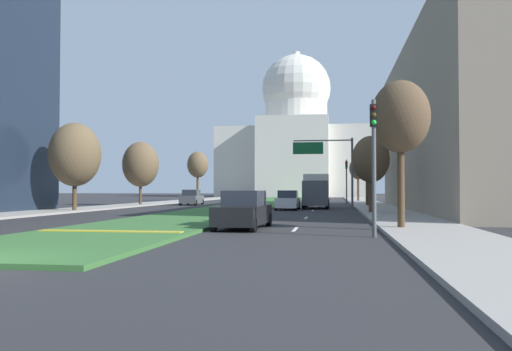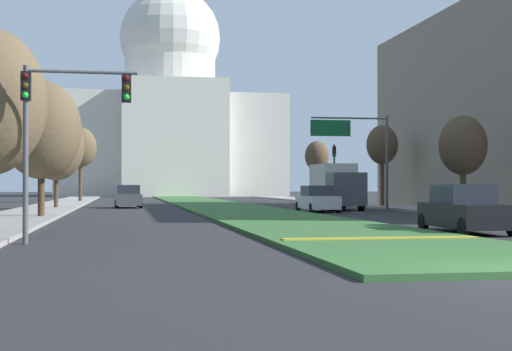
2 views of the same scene
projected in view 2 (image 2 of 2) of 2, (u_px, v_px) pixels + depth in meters
The scene contains 20 objects.
ground_plane at pixel (207, 204), 67.82m from camera, with size 260.00×260.00×0.00m, color #2B2B2D.
grass_median at pixel (214, 205), 62.41m from camera, with size 6.53×98.99×0.14m, color #386B33.
median_curb_nose at pixel (380, 238), 21.93m from camera, with size 5.88×0.50×0.04m, color gold.
lane_dashes_right at pixel (350, 212), 48.43m from camera, with size 0.16×43.78×0.01m.
sidewalk_left at pixel (50, 208), 54.78m from camera, with size 4.00×98.99×0.15m, color #9E9991.
sidewalk_right at pixel (382, 206), 59.21m from camera, with size 4.00×98.99×0.15m, color #9E9991.
capitol_building at pixel (170, 116), 121.42m from camera, with size 35.27×25.65×34.63m.
traffic_light_near_left at pixel (56, 114), 21.84m from camera, with size 3.34×0.35×5.20m.
traffic_light_far_right at pixel (334, 166), 63.63m from camera, with size 0.28×0.35×5.20m.
overhead_guide_sign at pixel (358, 142), 51.10m from camera, with size 5.53×0.20×6.50m.
street_tree_left_mid at pixel (41, 130), 38.23m from camera, with size 4.04×4.04×7.08m.
street_tree_right_mid at pixel (463, 146), 42.10m from camera, with size 2.70×2.70×5.66m.
street_tree_left_far at pixel (56, 146), 53.22m from camera, with size 3.95×3.95×6.98m.
street_tree_right_far at pixel (382, 146), 57.44m from camera, with size 2.42×2.42×6.34m.
street_tree_left_distant at pixel (80, 148), 74.84m from camera, with size 3.19×3.19×7.51m.
street_tree_right_distant at pixel (317, 156), 77.13m from camera, with size 2.48×2.48×6.28m.
sedan_lead_stopped at pixel (465, 210), 26.77m from camera, with size 2.14×4.76×1.75m.
sedan_midblock at pixel (317, 200), 47.74m from camera, with size 1.92×4.54×1.69m.
sedan_distant at pixel (128, 197), 56.54m from camera, with size 2.09×4.34×1.73m.
box_truck_delivery at pixel (336, 186), 51.89m from camera, with size 2.40×6.40×3.20m.
Camera 2 is at (-7.41, -12.60, 1.71)m, focal length 52.51 mm.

